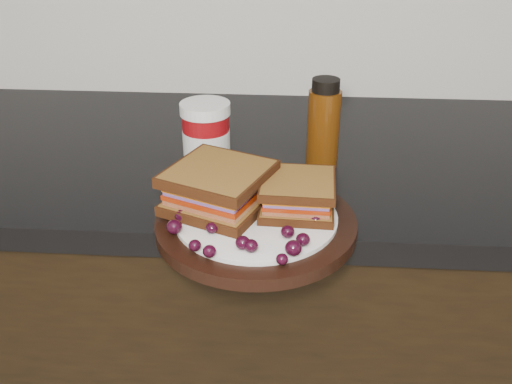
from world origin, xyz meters
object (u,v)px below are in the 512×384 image
condiment_jar (206,138)px  oil_bottle (324,123)px  plate (256,224)px  sandwich_left (219,188)px

condiment_jar → oil_bottle: 0.20m
plate → condiment_jar: (-0.09, 0.18, 0.05)m
oil_bottle → condiment_jar: bearing=-168.6°
plate → sandwich_left: bearing=158.8°
plate → oil_bottle: bearing=66.0°
sandwich_left → plate: bearing=1.9°
plate → oil_bottle: (0.10, 0.22, 0.07)m
sandwich_left → oil_bottle: 0.25m
plate → condiment_jar: size_ratio=2.34×
sandwich_left → condiment_jar: condiment_jar is taller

